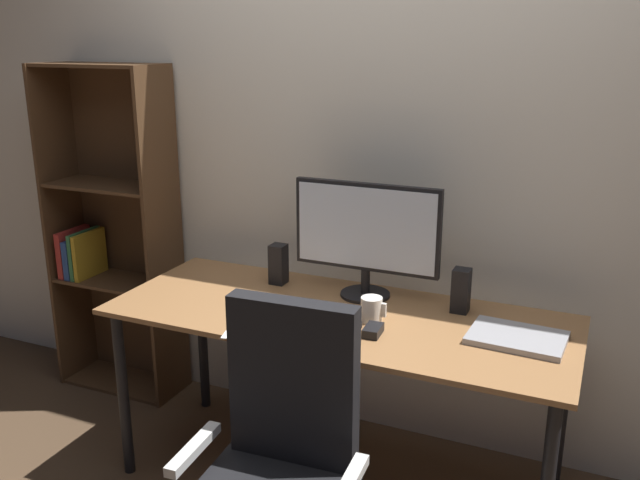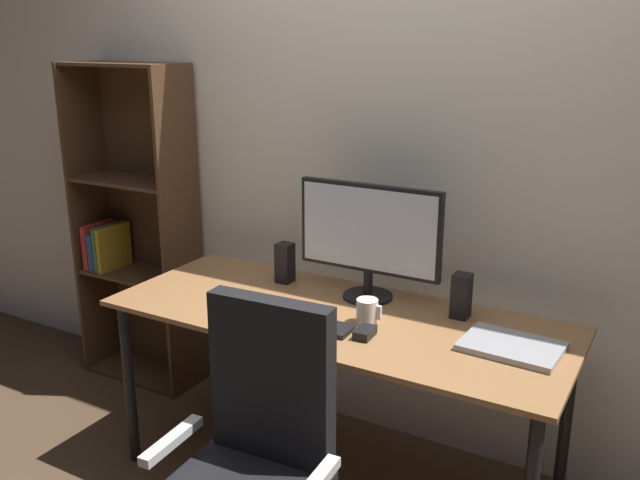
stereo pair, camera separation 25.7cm
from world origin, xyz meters
TOP-DOWN VIEW (x-y plane):
  - ground_plane at (0.00, 0.00)m, footprint 12.00×12.00m
  - back_wall at (0.00, 0.52)m, footprint 6.40×0.10m
  - desk at (0.00, 0.00)m, footprint 1.76×0.70m
  - monitor at (0.03, 0.21)m, footprint 0.59×0.20m
  - keyboard at (-0.01, -0.15)m, footprint 0.29×0.12m
  - mouse at (0.19, -0.13)m, footprint 0.06×0.10m
  - coffee_mug at (0.14, -0.02)m, footprint 0.10×0.08m
  - laptop at (0.66, 0.02)m, footprint 0.33×0.25m
  - speaker_left at (-0.36, 0.20)m, footprint 0.06×0.07m
  - speaker_right at (0.42, 0.20)m, footprint 0.06×0.07m
  - paper_sheet at (-0.22, -0.21)m, footprint 0.28×0.34m
  - bookshelf at (-1.35, 0.35)m, footprint 0.63×0.28m

SIDE VIEW (x-z plane):
  - ground_plane at x=0.00m, z-range 0.00..0.00m
  - desk at x=0.00m, z-range 0.29..1.03m
  - paper_sheet at x=-0.22m, z-range 0.74..0.74m
  - keyboard at x=-0.01m, z-range 0.74..0.76m
  - laptop at x=0.66m, z-range 0.74..0.76m
  - mouse at x=0.19m, z-range 0.74..0.77m
  - coffee_mug at x=0.14m, z-range 0.74..0.83m
  - bookshelf at x=-1.35m, z-range -0.02..1.61m
  - speaker_left at x=-0.36m, z-range 0.74..0.91m
  - speaker_right at x=0.42m, z-range 0.74..0.91m
  - monitor at x=0.03m, z-range 0.77..1.24m
  - back_wall at x=0.00m, z-range 0.00..2.60m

